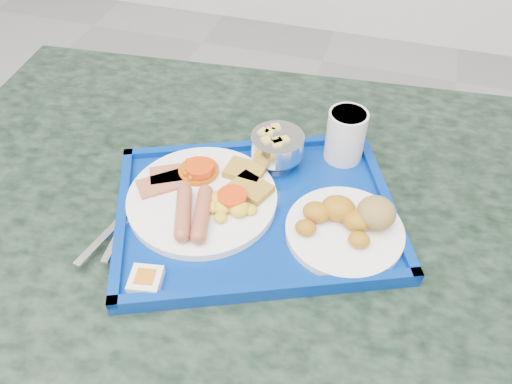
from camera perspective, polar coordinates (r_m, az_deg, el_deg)
table at (r=0.97m, az=0.46°, el=-9.36°), size 1.29×0.92×0.76m
tray at (r=0.80m, az=0.00°, el=-2.31°), size 0.52×0.46×0.03m
main_plate at (r=0.80m, az=-5.79°, el=-0.51°), size 0.24×0.24×0.04m
bread_plate at (r=0.76m, az=10.55°, el=-3.54°), size 0.18×0.18×0.06m
fruit_bowl at (r=0.84m, az=2.42°, el=5.35°), size 0.09×0.09×0.06m
juice_cup at (r=0.87m, az=10.22°, el=6.52°), size 0.07×0.07×0.09m
spoon at (r=0.82m, az=-12.61°, el=-0.59°), size 0.04×0.18×0.01m
knife at (r=0.80m, az=-15.77°, el=-3.67°), size 0.05×0.17×0.00m
jam_packet at (r=0.71m, az=-12.48°, el=-9.78°), size 0.05×0.05×0.02m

